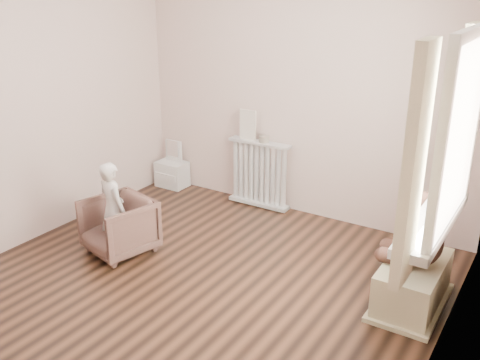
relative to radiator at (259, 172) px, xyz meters
The scene contains 17 objects.
floor 1.77m from the radiator, 77.06° to the right, with size 3.60×3.60×0.01m, color black.
back_wall 1.00m from the radiator, 17.27° to the left, with size 3.60×0.02×2.60m, color beige.
left_wall 2.38m from the radiator, 130.09° to the right, with size 0.02×3.60×2.60m, color beige.
right_wall 2.90m from the radiator, 37.54° to the right, with size 0.02×3.60×2.60m, color beige.
window 2.76m from the radiator, 32.74° to the right, with size 0.03×0.90×1.10m, color white.
window_sill 2.52m from the radiator, 33.87° to the right, with size 0.22×1.10×0.06m, color silver.
curtain_left 2.99m from the radiator, 43.76° to the right, with size 0.06×0.26×1.30m, color beige.
curtain_right 2.41m from the radiator, 21.69° to the right, with size 0.06×0.26×1.30m, color beige.
radiator is the anchor object (origin of this frame).
paper_doll 0.51m from the radiator, behind, with size 0.19×0.02×0.31m, color beige.
tin_a 0.37m from the radiator, ahead, with size 0.11×0.11×0.06m, color #A59E8C.
toy_vanity 1.17m from the radiator, behind, with size 0.35×0.25×0.55m, color silver.
armchair 1.64m from the radiator, 108.92° to the right, with size 0.53×0.55×0.50m, color #52362D.
child 1.69m from the radiator, 108.37° to the right, with size 0.31×0.20×0.84m, color silver.
toy_bench 2.16m from the radiator, 27.63° to the right, with size 0.40×0.75×0.35m, color beige.
teddy_bear 2.17m from the radiator, 27.56° to the right, with size 0.46×0.36×0.57m, color #321C15, non-canonical shape.
plush_cat 2.37m from the radiator, 26.76° to the right, with size 0.15×0.24×0.21m, color slate, non-canonical shape.
Camera 1 is at (2.27, -2.91, 2.30)m, focal length 40.00 mm.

